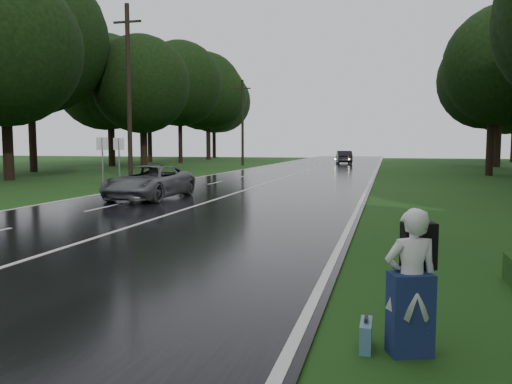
% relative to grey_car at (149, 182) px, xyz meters
% --- Properties ---
extents(ground, '(160.00, 160.00, 0.00)m').
position_rel_grey_car_xyz_m(ground, '(2.75, -11.00, -0.74)').
color(ground, '#1B4013').
rests_on(ground, ground).
extents(road, '(12.00, 140.00, 0.04)m').
position_rel_grey_car_xyz_m(road, '(2.75, 9.00, -0.72)').
color(road, black).
rests_on(road, ground).
extents(lane_center, '(0.12, 140.00, 0.01)m').
position_rel_grey_car_xyz_m(lane_center, '(2.75, 9.00, -0.69)').
color(lane_center, silver).
rests_on(lane_center, road).
extents(grey_car, '(2.37, 5.03, 1.39)m').
position_rel_grey_car_xyz_m(grey_car, '(0.00, 0.00, 0.00)').
color(grey_car, '#545659').
rests_on(grey_car, road).
extents(far_car, '(2.34, 4.80, 1.52)m').
position_rel_grey_car_xyz_m(far_car, '(4.60, 40.26, 0.06)').
color(far_car, black).
rests_on(far_car, road).
extents(hitchhiker, '(0.68, 0.66, 1.61)m').
position_rel_grey_car_xyz_m(hitchhiker, '(9.82, -13.51, 0.01)').
color(hitchhiker, silver).
rests_on(hitchhiker, ground).
extents(suitcase, '(0.13, 0.44, 0.31)m').
position_rel_grey_car_xyz_m(suitcase, '(9.35, -13.49, -0.58)').
color(suitcase, '#48718B').
rests_on(suitcase, ground).
extents(utility_pole_mid, '(1.80, 0.28, 10.65)m').
position_rel_grey_car_xyz_m(utility_pole_mid, '(-5.75, 9.02, -0.74)').
color(utility_pole_mid, black).
rests_on(utility_pole_mid, ground).
extents(utility_pole_far, '(1.80, 0.28, 9.18)m').
position_rel_grey_car_xyz_m(utility_pole_far, '(-5.75, 33.84, -0.74)').
color(utility_pole_far, black).
rests_on(utility_pole_far, ground).
extents(road_sign_a, '(0.63, 0.10, 2.64)m').
position_rel_grey_car_xyz_m(road_sign_a, '(-4.45, 3.76, -0.74)').
color(road_sign_a, white).
rests_on(road_sign_a, ground).
extents(road_sign_b, '(0.63, 0.10, 2.63)m').
position_rel_grey_car_xyz_m(road_sign_b, '(-4.45, 5.39, -0.74)').
color(road_sign_b, white).
rests_on(road_sign_b, ground).
extents(tree_left_d, '(8.75, 8.75, 13.67)m').
position_rel_grey_car_xyz_m(tree_left_d, '(-14.01, 8.32, -0.74)').
color(tree_left_d, black).
rests_on(tree_left_d, ground).
extents(tree_left_e, '(8.51, 8.51, 13.30)m').
position_rel_grey_car_xyz_m(tree_left_e, '(-12.92, 24.87, -0.74)').
color(tree_left_e, black).
rests_on(tree_left_e, ground).
extents(tree_left_f, '(11.03, 11.03, 17.23)m').
position_rel_grey_car_xyz_m(tree_left_f, '(-15.19, 38.99, -0.74)').
color(tree_left_f, black).
rests_on(tree_left_f, ground).
extents(tree_right_e, '(8.94, 8.94, 13.97)m').
position_rel_grey_car_xyz_m(tree_right_e, '(16.76, 21.22, -0.74)').
color(tree_right_e, black).
rests_on(tree_right_e, ground).
extents(tree_right_f, '(9.78, 9.78, 15.28)m').
position_rel_grey_car_xyz_m(tree_right_f, '(20.23, 36.80, -0.74)').
color(tree_right_f, black).
rests_on(tree_right_f, ground).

